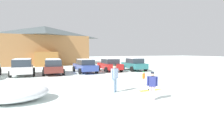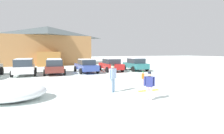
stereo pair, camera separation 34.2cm
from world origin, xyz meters
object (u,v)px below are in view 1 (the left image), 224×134
ski_lodge (45,45)px  parked_white_suv (23,66)px  skier_teen_in_navy_coat (152,84)px  skier_adult_in_blue_parka (115,76)px  skier_child_in_orange_jacket (144,77)px  parked_red_sedan (110,65)px  parked_maroon_van (53,66)px  pair_of_skis (150,90)px  plowed_snow_pile (15,93)px  parked_teal_hatchback (134,64)px  parked_blue_hatchback (85,66)px

ski_lodge → parked_white_suv: bearing=-99.6°
ski_lodge → skier_teen_in_navy_coat: bearing=-82.7°
skier_adult_in_blue_parka → skier_child_in_orange_jacket: bearing=23.0°
ski_lodge → parked_red_sedan: ski_lodge is taller
parked_white_suv → parked_maroon_van: 2.91m
pair_of_skis → plowed_snow_pile: bearing=175.2°
parked_white_suv → pair_of_skis: bearing=-54.5°
skier_adult_in_blue_parka → plowed_snow_pile: skier_adult_in_blue_parka is taller
skier_adult_in_blue_parka → skier_teen_in_navy_coat: skier_adult_in_blue_parka is taller
ski_lodge → parked_maroon_van: size_ratio=3.22×
parked_red_sedan → plowed_snow_pile: 13.83m
pair_of_skis → plowed_snow_pile: plowed_snow_pile is taller
parked_maroon_van → parked_teal_hatchback: (9.82, -0.30, -0.07)m
parked_red_sedan → pair_of_skis: parked_red_sedan is taller
skier_child_in_orange_jacket → ski_lodge: bearing=102.2°
ski_lodge → parked_maroon_van: ski_lodge is taller
parked_maroon_van → pair_of_skis: parked_maroon_van is taller
parked_maroon_van → skier_teen_in_navy_coat: bearing=-74.1°
parked_red_sedan → skier_child_in_orange_jacket: (-1.21, -9.34, -0.25)m
parked_white_suv → parked_blue_hatchback: (6.37, -0.09, -0.11)m
parked_blue_hatchback → parked_red_sedan: parked_red_sedan is taller
plowed_snow_pile → parked_maroon_van: bearing=75.9°
parked_white_suv → parked_teal_hatchback: bearing=-1.3°
ski_lodge → pair_of_skis: size_ratio=10.45×
skier_teen_in_navy_coat → pair_of_skis: bearing=56.6°
parked_white_suv → skier_child_in_orange_jacket: size_ratio=4.51×
parked_white_suv → parked_teal_hatchback: (12.73, -0.29, -0.10)m
parked_red_sedan → skier_teen_in_navy_coat: size_ratio=3.11×
skier_teen_in_navy_coat → plowed_snow_pile: skier_teen_in_navy_coat is taller
ski_lodge → skier_child_in_orange_jacket: 26.45m
plowed_snow_pile → parked_blue_hatchback: bearing=59.3°
parked_blue_hatchback → skier_child_in_orange_jacket: size_ratio=4.75×
parked_white_suv → skier_adult_in_blue_parka: (5.52, -10.41, 0.03)m
parked_teal_hatchback → plowed_snow_pile: parked_teal_hatchback is taller
parked_teal_hatchback → parked_white_suv: bearing=178.7°
parked_white_suv → parked_red_sedan: size_ratio=1.02×
parked_blue_hatchback → pair_of_skis: bearing=-82.7°
parked_teal_hatchback → plowed_snow_pile: 15.89m
skier_adult_in_blue_parka → plowed_snow_pile: 5.21m
parked_red_sedan → skier_adult_in_blue_parka: 11.25m
parked_maroon_van → skier_teen_in_navy_coat: size_ratio=3.43×
parked_white_suv → skier_teen_in_navy_coat: bearing=-62.8°
parked_red_sedan → pair_of_skis: (-1.78, -10.96, -0.79)m
parked_white_suv → parked_teal_hatchback: 12.74m
parked_red_sedan → plowed_snow_pile: size_ratio=1.40×
skier_adult_in_blue_parka → skier_child_in_orange_jacket: skier_adult_in_blue_parka is taller
parked_maroon_van → pair_of_skis: (4.83, -10.85, -0.86)m
ski_lodge → skier_child_in_orange_jacket: (5.53, -25.67, -3.12)m
parked_blue_hatchback → plowed_snow_pile: size_ratio=1.50×
skier_child_in_orange_jacket → pair_of_skis: 1.80m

